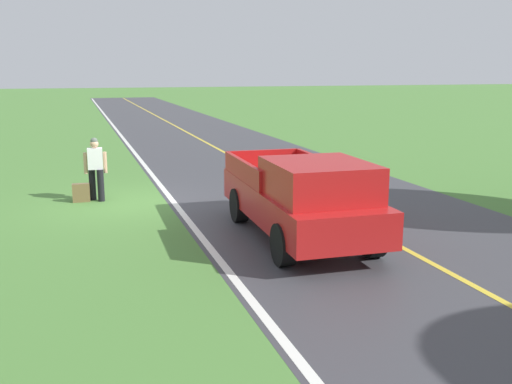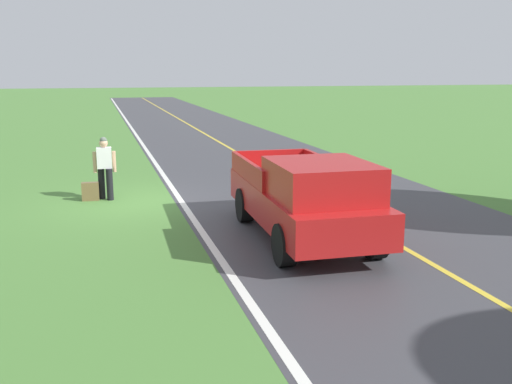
% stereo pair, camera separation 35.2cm
% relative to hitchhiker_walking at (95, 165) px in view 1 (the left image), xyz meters
% --- Properties ---
extents(ground_plane, '(200.00, 200.00, 0.00)m').
position_rel_hitchhiker_walking_xyz_m(ground_plane, '(-0.85, 0.61, -0.98)').
color(ground_plane, '#4C7F38').
extents(road_surface, '(7.86, 120.00, 0.00)m').
position_rel_hitchhiker_walking_xyz_m(road_surface, '(-5.73, 0.61, -0.98)').
color(road_surface, '#3D3D42').
rests_on(road_surface, ground).
extents(lane_edge_line, '(0.16, 117.60, 0.00)m').
position_rel_hitchhiker_walking_xyz_m(lane_edge_line, '(-1.98, 0.61, -0.98)').
color(lane_edge_line, silver).
rests_on(lane_edge_line, ground).
extents(lane_centre_line, '(0.14, 117.60, 0.00)m').
position_rel_hitchhiker_walking_xyz_m(lane_centre_line, '(-5.73, 0.61, -0.98)').
color(lane_centre_line, gold).
rests_on(lane_centre_line, ground).
extents(hitchhiker_walking, '(0.62, 0.52, 1.75)m').
position_rel_hitchhiker_walking_xyz_m(hitchhiker_walking, '(0.00, 0.00, 0.00)').
color(hitchhiker_walking, black).
rests_on(hitchhiker_walking, ground).
extents(suitcase_carried, '(0.47, 0.21, 0.51)m').
position_rel_hitchhiker_walking_xyz_m(suitcase_carried, '(0.42, 0.07, -0.73)').
color(suitcase_carried, brown).
rests_on(suitcase_carried, ground).
extents(pickup_truck_passing, '(2.21, 5.45, 1.82)m').
position_rel_hitchhiker_walking_xyz_m(pickup_truck_passing, '(-3.98, 5.29, -0.01)').
color(pickup_truck_passing, '#B21919').
rests_on(pickup_truck_passing, ground).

